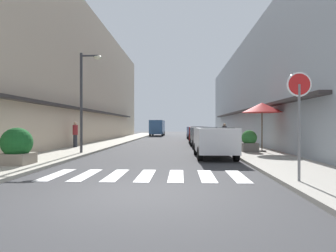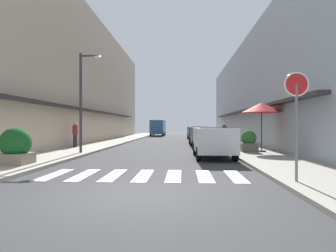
% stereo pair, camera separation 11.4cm
% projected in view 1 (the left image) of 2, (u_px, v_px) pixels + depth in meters
% --- Properties ---
extents(ground_plane, '(96.91, 96.91, 0.00)m').
position_uv_depth(ground_plane, '(168.00, 144.00, 23.97)').
color(ground_plane, '#38383A').
extents(sidewalk_left, '(2.86, 61.67, 0.12)m').
position_uv_depth(sidewalk_left, '(108.00, 143.00, 24.22)').
color(sidewalk_left, '#ADA899').
rests_on(sidewalk_left, ground_plane).
extents(sidewalk_right, '(2.86, 61.67, 0.12)m').
position_uv_depth(sidewalk_right, '(230.00, 143.00, 23.72)').
color(sidewalk_right, '#9E998E').
rests_on(sidewalk_right, ground_plane).
extents(building_row_left, '(5.50, 41.64, 11.61)m').
position_uv_depth(building_row_left, '(69.00, 79.00, 25.59)').
color(building_row_left, '#C6B299').
rests_on(building_row_left, ground_plane).
extents(building_row_right, '(5.50, 41.64, 9.14)m').
position_uv_depth(building_row_right, '(273.00, 91.00, 24.73)').
color(building_row_right, '#939EA8').
rests_on(building_row_right, ground_plane).
extents(crosswalk, '(6.15, 2.20, 0.01)m').
position_uv_depth(crosswalk, '(146.00, 176.00, 8.84)').
color(crosswalk, silver).
rests_on(crosswalk, ground_plane).
extents(parked_car_near, '(1.86, 4.08, 1.47)m').
position_uv_depth(parked_car_near, '(214.00, 139.00, 13.74)').
color(parked_car_near, silver).
rests_on(parked_car_near, ground_plane).
extents(parked_car_mid, '(1.89, 4.30, 1.47)m').
position_uv_depth(parked_car_mid, '(204.00, 135.00, 19.95)').
color(parked_car_mid, black).
rests_on(parked_car_mid, ground_plane).
extents(parked_car_far, '(1.96, 4.31, 1.47)m').
position_uv_depth(parked_car_far, '(199.00, 133.00, 25.52)').
color(parked_car_far, maroon).
rests_on(parked_car_far, ground_plane).
extents(parked_car_distant, '(1.96, 4.02, 1.47)m').
position_uv_depth(parked_car_distant, '(196.00, 131.00, 31.63)').
color(parked_car_distant, navy).
rests_on(parked_car_distant, ground_plane).
extents(delivery_van, '(2.05, 5.42, 2.37)m').
position_uv_depth(delivery_van, '(157.00, 127.00, 43.05)').
color(delivery_van, '#33598C').
rests_on(delivery_van, ground_plane).
extents(round_street_sign, '(0.65, 0.07, 2.86)m').
position_uv_depth(round_street_sign, '(299.00, 97.00, 7.38)').
color(round_street_sign, slate).
rests_on(round_street_sign, sidewalk_right).
extents(street_lamp, '(1.19, 0.28, 5.34)m').
position_uv_depth(street_lamp, '(85.00, 92.00, 15.13)').
color(street_lamp, '#38383D').
rests_on(street_lamp, sidewalk_left).
extents(cafe_umbrella, '(2.23, 2.23, 2.73)m').
position_uv_depth(cafe_umbrella, '(262.00, 108.00, 15.79)').
color(cafe_umbrella, '#262626').
rests_on(cafe_umbrella, sidewalk_right).
extents(planter_corner, '(1.13, 1.13, 1.38)m').
position_uv_depth(planter_corner, '(17.00, 146.00, 10.58)').
color(planter_corner, gray).
rests_on(planter_corner, sidewalk_left).
extents(planter_midblock, '(0.87, 0.87, 1.19)m').
position_uv_depth(planter_midblock, '(249.00, 141.00, 15.71)').
color(planter_midblock, slate).
rests_on(planter_midblock, sidewalk_right).
extents(pedestrian_walking_near, '(0.34, 0.34, 1.63)m').
position_uv_depth(pedestrian_walking_near, '(224.00, 133.00, 21.80)').
color(pedestrian_walking_near, '#282B33').
rests_on(pedestrian_walking_near, sidewalk_right).
extents(pedestrian_walking_far, '(0.34, 0.34, 1.71)m').
position_uv_depth(pedestrian_walking_far, '(75.00, 134.00, 19.01)').
color(pedestrian_walking_far, '#282B33').
rests_on(pedestrian_walking_far, sidewalk_left).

